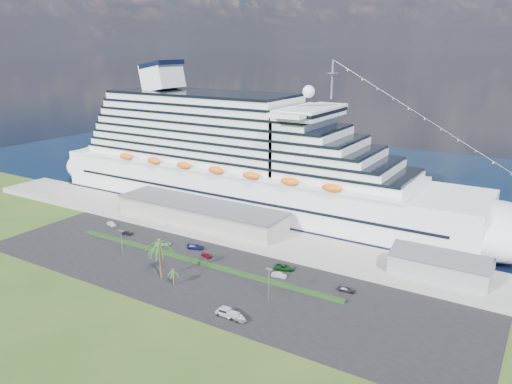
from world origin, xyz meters
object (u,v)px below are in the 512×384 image
Objects in this scene: pickup_truck at (227,312)px; boat_trailer at (238,317)px; cruise_ship at (247,165)px; parked_car_3 at (196,247)px.

boat_trailer is at bearing -5.84° from pickup_truck.
cruise_ship reaches higher than pickup_truck.
boat_trailer is (2.99, -0.31, -0.06)m from pickup_truck.
parked_car_3 is 40.41m from pickup_truck.
parked_car_3 is (7.29, -40.29, -15.83)m from cruise_ship.
cruise_ship is at bearing -6.93° from parked_car_3.
boat_trailer is at bearing -146.69° from parked_car_3.
cruise_ship is at bearing 120.86° from boat_trailer.
parked_car_3 is at bearing 140.50° from boat_trailer.
cruise_ship is at bearing 119.07° from pickup_truck.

